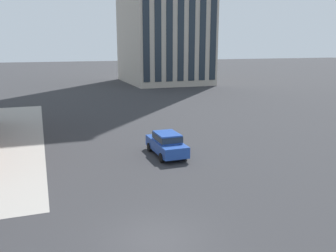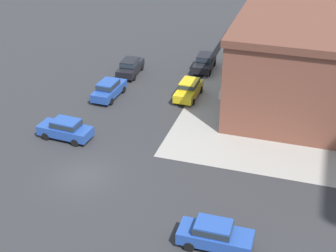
% 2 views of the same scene
% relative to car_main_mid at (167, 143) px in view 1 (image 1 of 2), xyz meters
% --- Properties ---
extents(ground_plane, '(320.00, 320.00, 0.00)m').
position_rel_car_main_mid_xyz_m(ground_plane, '(-4.18, -10.61, -0.92)').
color(ground_plane, '#2D2D30').
extents(car_main_mid, '(1.93, 4.42, 1.68)m').
position_rel_car_main_mid_xyz_m(car_main_mid, '(0.00, 0.00, 0.00)').
color(car_main_mid, '#23479E').
rests_on(car_main_mid, ground).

